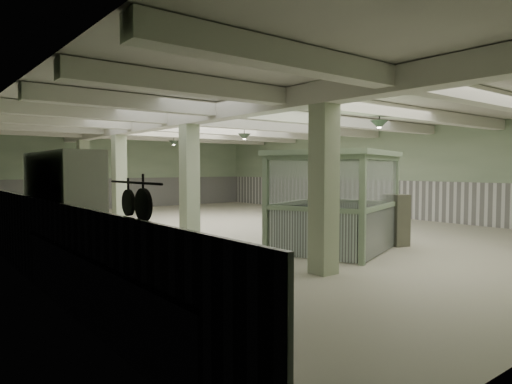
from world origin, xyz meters
TOP-DOWN VIEW (x-y plane):
  - floor at (0.00, 0.00)m, footprint 20.00×20.00m
  - ceiling at (0.00, 0.00)m, footprint 14.00×20.00m
  - wall_back at (0.00, 10.00)m, footprint 14.00×0.02m
  - wall_right at (7.00, 0.00)m, footprint 0.02×20.00m
  - wainscot_right at (6.97, 0.00)m, footprint 0.05×19.90m
  - wainscot_back at (0.00, 9.97)m, footprint 13.90×0.05m
  - girder at (-2.50, 0.00)m, footprint 0.45×19.90m
  - beam_a at (0.00, -7.50)m, footprint 13.90×0.35m
  - beam_b at (0.00, -5.00)m, footprint 13.90×0.35m
  - beam_c at (0.00, -2.50)m, footprint 13.90×0.35m
  - beam_d at (0.00, 0.00)m, footprint 13.90×0.35m
  - beam_e at (0.00, 2.50)m, footprint 13.90×0.35m
  - beam_f at (0.00, 5.00)m, footprint 13.90×0.35m
  - beam_g at (0.00, 7.50)m, footprint 13.90×0.35m
  - column_a at (-2.50, -6.00)m, footprint 0.42×0.42m
  - column_b at (-2.50, -1.00)m, footprint 0.42×0.42m
  - column_c at (-2.50, 4.00)m, footprint 0.42×0.42m
  - column_d at (-2.50, 8.00)m, footprint 0.42×0.42m
  - hook_rail at (-6.93, -7.60)m, footprint 0.02×1.20m
  - pendant_front at (0.50, -5.00)m, footprint 0.44×0.44m
  - pendant_mid at (0.50, 0.50)m, footprint 0.44×0.44m
  - pendant_back at (0.50, 5.50)m, footprint 0.44×0.44m
  - prep_counter at (-6.54, -6.17)m, footprint 0.96×5.53m
  - pitcher_near at (-6.44, -6.86)m, footprint 0.26×0.28m
  - pitcher_far at (-6.62, -4.48)m, footprint 0.25×0.27m
  - veg_colander at (-6.65, -6.71)m, footprint 0.61×0.61m
  - orange_bowl at (-6.64, -4.64)m, footprint 0.24×0.24m
  - skillet_near at (-6.88, -7.69)m, footprint 0.04×0.33m
  - skillet_far at (-6.88, -7.32)m, footprint 0.04×0.28m
  - walkin_cooler at (-6.62, -4.00)m, footprint 1.03×2.55m
  - guard_booth at (-0.46, -4.43)m, footprint 3.69×3.43m
  - filing_cabinet at (1.29, -4.97)m, footprint 0.57×0.70m

SIDE VIEW (x-z plane):
  - floor at x=0.00m, z-range 0.00..0.00m
  - prep_counter at x=-6.54m, z-range 0.01..0.92m
  - filing_cabinet at x=1.29m, z-range 0.00..1.32m
  - wainscot_right at x=6.97m, z-range 0.00..1.50m
  - wainscot_back at x=0.00m, z-range 0.00..1.50m
  - orange_bowl at x=-6.64m, z-range 0.90..0.98m
  - veg_colander at x=-6.65m, z-range 0.90..1.12m
  - pitcher_near at x=-6.44m, z-range 0.90..1.18m
  - pitcher_far at x=-6.62m, z-range 0.90..1.21m
  - walkin_cooler at x=-6.62m, z-range 0.00..2.34m
  - skillet_near at x=-6.88m, z-range 1.46..1.80m
  - skillet_far at x=-6.88m, z-range 1.49..1.77m
  - guard_booth at x=-0.46m, z-range 0.45..2.85m
  - wall_back at x=0.00m, z-range 0.00..3.60m
  - wall_right at x=7.00m, z-range 0.00..3.60m
  - column_a at x=-2.50m, z-range 0.00..3.60m
  - column_b at x=-2.50m, z-range 0.00..3.60m
  - column_c at x=-2.50m, z-range 0.00..3.60m
  - column_d at x=-2.50m, z-range 0.00..3.60m
  - hook_rail at x=-6.93m, z-range 1.84..1.86m
  - pendant_front at x=0.50m, z-range 2.94..3.16m
  - pendant_mid at x=0.50m, z-range 2.94..3.16m
  - pendant_back at x=0.50m, z-range 2.94..3.16m
  - girder at x=-2.50m, z-range 3.18..3.58m
  - beam_a at x=0.00m, z-range 3.26..3.58m
  - beam_b at x=0.00m, z-range 3.26..3.58m
  - beam_c at x=0.00m, z-range 3.26..3.58m
  - beam_d at x=0.00m, z-range 3.26..3.58m
  - beam_e at x=0.00m, z-range 3.26..3.58m
  - beam_f at x=0.00m, z-range 3.26..3.58m
  - beam_g at x=0.00m, z-range 3.26..3.58m
  - ceiling at x=0.00m, z-range 3.59..3.61m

